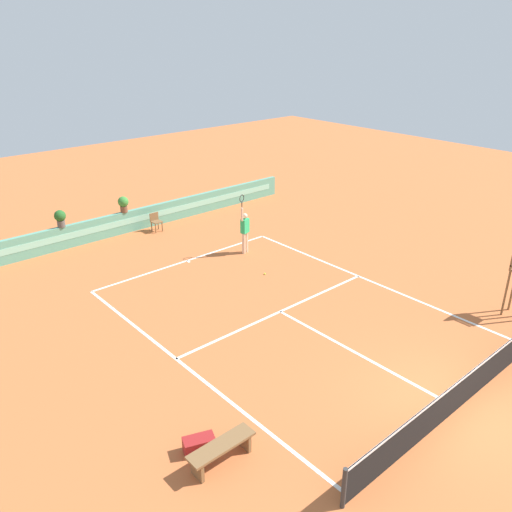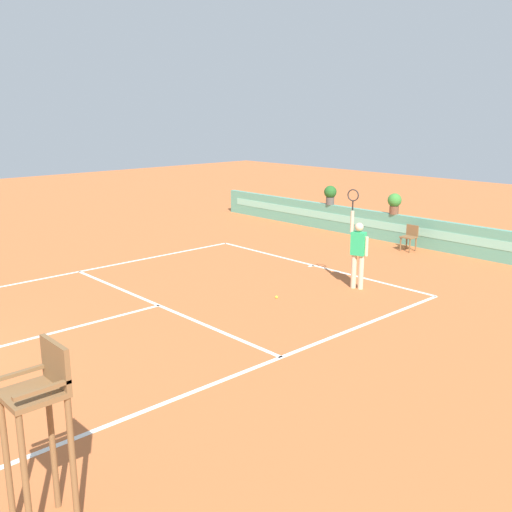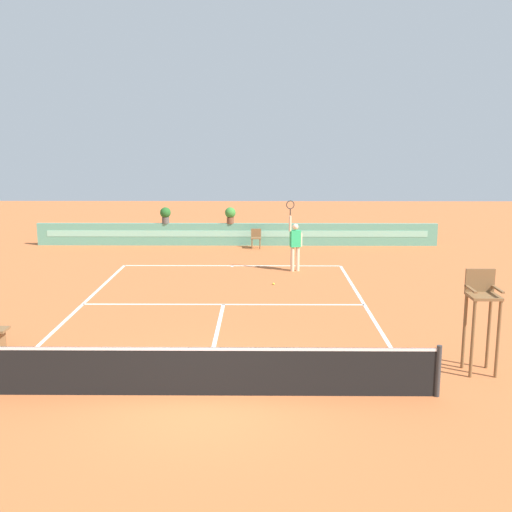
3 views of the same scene
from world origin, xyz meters
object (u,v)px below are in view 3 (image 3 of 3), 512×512
Objects in this scene: tennis_player at (295,243)px; potted_plant_centre at (230,214)px; ball_kid_chair at (256,237)px; potted_plant_left at (165,214)px; tennis_ball_near_baseline at (274,284)px; umpire_chair at (482,309)px.

potted_plant_centre is at bearing 115.78° from tennis_player.
ball_kid_chair is 1.17× the size of potted_plant_centre.
ball_kid_chair is 1.17× the size of potted_plant_left.
tennis_player reaches higher than potted_plant_left.
potted_plant_centre is at bearing 103.43° from tennis_ball_near_baseline.
tennis_player is 3.57× the size of potted_plant_centre.
umpire_chair is at bearing -59.79° from potted_plant_left.
umpire_chair is 8.71m from tennis_ball_near_baseline.
potted_plant_centre is at bearing 0.00° from potted_plant_left.
umpire_chair is at bearing -71.33° from tennis_player.
tennis_player is 7.74m from potted_plant_left.
ball_kid_chair is 12.50× the size of tennis_ball_near_baseline.
tennis_player is (-3.28, 9.71, -0.29)m from umpire_chair.
ball_kid_chair is 0.33× the size of tennis_player.
umpire_chair is 2.52× the size of ball_kid_chair.
potted_plant_centre is (-5.90, 15.13, 0.07)m from umpire_chair.
umpire_chair reaches higher than tennis_ball_near_baseline.
ball_kid_chair is at bearing 107.25° from tennis_player.
umpire_chair reaches higher than ball_kid_chair.
umpire_chair is at bearing -68.71° from potted_plant_centre.
potted_plant_centre is at bearing 147.76° from ball_kid_chair.
tennis_ball_near_baseline is (-4.09, 7.58, -1.31)m from umpire_chair.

